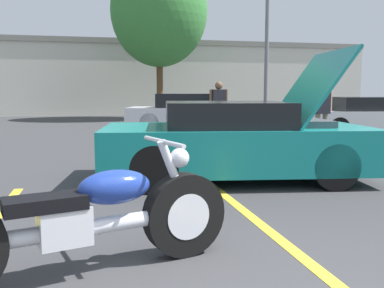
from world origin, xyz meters
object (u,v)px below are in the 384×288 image
(parked_car_mid_row, at_px, (191,113))
(spectator_midground, at_px, (219,106))
(parked_car_right_row, at_px, (369,117))
(tree_background, at_px, (159,11))
(spectator_by_show_car, at_px, (322,106))
(light_pole, at_px, (269,14))
(show_car_hood_open, at_px, (237,141))
(motorcycle, at_px, (82,221))

(parked_car_mid_row, distance_m, spectator_midground, 3.46)
(parked_car_right_row, bearing_deg, tree_background, 127.26)
(parked_car_right_row, relative_size, spectator_midground, 2.86)
(parked_car_right_row, bearing_deg, spectator_by_show_car, -132.61)
(light_pole, height_order, show_car_hood_open, light_pole)
(tree_background, distance_m, motorcycle, 19.19)
(show_car_hood_open, relative_size, spectator_by_show_car, 2.50)
(parked_car_right_row, bearing_deg, motorcycle, -125.54)
(tree_background, height_order, parked_car_mid_row, tree_background)
(parked_car_mid_row, bearing_deg, spectator_by_show_car, -52.17)
(light_pole, height_order, parked_car_right_row, light_pole)
(motorcycle, bearing_deg, parked_car_right_row, 29.54)
(light_pole, height_order, tree_background, light_pole)
(tree_background, bearing_deg, parked_car_mid_row, -89.14)
(spectator_by_show_car, bearing_deg, light_pole, 75.26)
(tree_background, xyz_separation_m, spectator_by_show_car, (2.18, -11.97, -4.28))
(motorcycle, height_order, parked_car_mid_row, parked_car_mid_row)
(tree_background, bearing_deg, parked_car_right_row, -61.47)
(motorcycle, distance_m, spectator_midground, 8.87)
(show_car_hood_open, bearing_deg, motorcycle, -116.98)
(show_car_hood_open, height_order, parked_car_mid_row, show_car_hood_open)
(spectator_midground, bearing_deg, spectator_by_show_car, -42.41)
(tree_background, distance_m, spectator_by_show_car, 12.89)
(parked_car_mid_row, bearing_deg, parked_car_right_row, -13.20)
(show_car_hood_open, height_order, parked_car_right_row, show_car_hood_open)
(parked_car_mid_row, relative_size, spectator_by_show_car, 2.79)
(spectator_midground, bearing_deg, parked_car_right_row, 6.06)
(parked_car_mid_row, height_order, spectator_by_show_car, spectator_by_show_car)
(motorcycle, bearing_deg, tree_background, 63.58)
(motorcycle, height_order, parked_car_right_row, parked_car_right_row)
(parked_car_right_row, height_order, spectator_by_show_car, spectator_by_show_car)
(spectator_by_show_car, bearing_deg, tree_background, 100.31)
(light_pole, relative_size, spectator_midground, 5.48)
(light_pole, height_order, parked_car_mid_row, light_pole)
(motorcycle, relative_size, spectator_midground, 1.43)
(parked_car_mid_row, height_order, parked_car_right_row, parked_car_mid_row)
(spectator_by_show_car, relative_size, spectator_midground, 1.04)
(show_car_hood_open, distance_m, spectator_midground, 5.19)
(parked_car_right_row, height_order, spectator_midground, spectator_midground)
(parked_car_mid_row, bearing_deg, motorcycle, -89.81)
(show_car_hood_open, height_order, spectator_by_show_car, show_car_hood_open)
(tree_background, xyz_separation_m, parked_car_right_row, (5.19, -9.55, -4.72))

